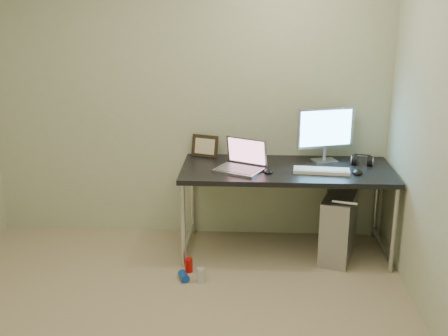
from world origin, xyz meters
TOP-DOWN VIEW (x-y plane):
  - wall_back at (0.00, 1.75)m, footprint 3.50×0.02m
  - desk at (0.86, 1.37)m, footprint 1.73×0.76m
  - tower_computer at (1.30, 1.29)m, footprint 0.38×0.57m
  - cable_a at (1.25, 1.70)m, footprint 0.01×0.16m
  - cable_b at (1.34, 1.68)m, footprint 0.02×0.11m
  - can_red at (0.08, 0.95)m, footprint 0.08×0.08m
  - can_white at (0.20, 0.78)m, footprint 0.07×0.07m
  - can_blue at (0.06, 0.81)m, footprint 0.11×0.13m
  - laptop at (0.49, 1.31)m, footprint 0.45×0.42m
  - monitor at (1.19, 1.58)m, footprint 0.48×0.20m
  - keyboard at (1.13, 1.27)m, footprint 0.46×0.19m
  - mouse_right at (1.41, 1.25)m, footprint 0.09×0.13m
  - mouse_left at (0.70, 1.24)m, footprint 0.08×0.12m
  - headphones at (1.49, 1.50)m, footprint 0.19×0.11m
  - picture_frame at (0.16, 1.67)m, footprint 0.25×0.14m
  - webcam at (0.48, 1.66)m, footprint 0.04×0.04m

SIDE VIEW (x-z plane):
  - can_blue at x=0.06m, z-range 0.00..0.06m
  - can_red at x=0.08m, z-range 0.00..0.11m
  - can_white at x=0.20m, z-range 0.00..0.12m
  - tower_computer at x=1.30m, z-range -0.02..0.57m
  - cable_b at x=1.34m, z-range 0.02..0.74m
  - cable_a at x=1.25m, z-range 0.06..0.74m
  - desk at x=0.86m, z-range 0.30..1.05m
  - keyboard at x=1.13m, z-range 0.75..0.78m
  - mouse_left at x=0.70m, z-range 0.75..0.79m
  - mouse_right at x=1.41m, z-range 0.75..0.79m
  - headphones at x=1.49m, z-range 0.72..0.84m
  - laptop at x=0.49m, z-range 0.68..0.93m
  - webcam at x=0.48m, z-range 0.78..0.89m
  - picture_frame at x=0.16m, z-range 0.75..0.94m
  - monitor at x=1.19m, z-range 0.79..1.26m
  - wall_back at x=0.00m, z-range 0.00..2.50m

